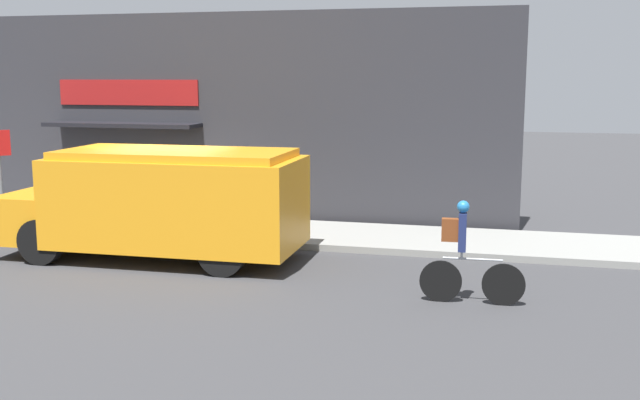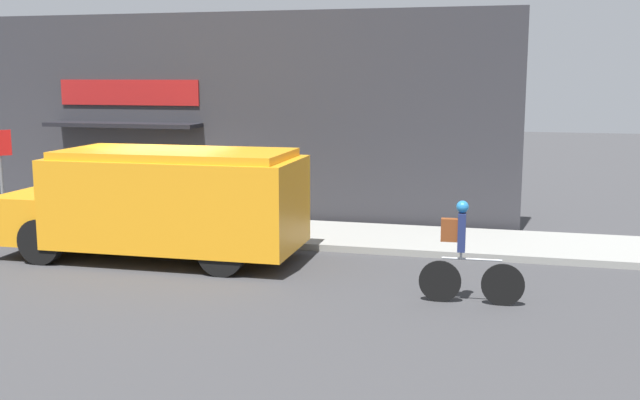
# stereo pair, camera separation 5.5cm
# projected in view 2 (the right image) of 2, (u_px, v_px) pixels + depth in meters

# --- Properties ---
(ground_plane) EXTENTS (70.00, 70.00, 0.00)m
(ground_plane) POSITION_uv_depth(u_px,v_px,m) (170.00, 242.00, 16.10)
(ground_plane) COLOR #38383A
(sidewalk) EXTENTS (28.00, 2.48, 0.14)m
(sidewalk) POSITION_uv_depth(u_px,v_px,m) (194.00, 228.00, 17.27)
(sidewalk) COLOR gray
(sidewalk) RESTS_ON ground_plane
(storefront) EXTENTS (14.62, 0.99, 5.05)m
(storefront) POSITION_uv_depth(u_px,v_px,m) (213.00, 118.00, 18.33)
(storefront) COLOR #2D2D33
(storefront) RESTS_ON ground_plane
(school_bus) EXTENTS (5.94, 2.64, 2.15)m
(school_bus) POSITION_uv_depth(u_px,v_px,m) (162.00, 201.00, 14.49)
(school_bus) COLOR orange
(school_bus) RESTS_ON ground_plane
(cyclist) EXTENTS (1.64, 0.20, 1.64)m
(cyclist) POSITION_uv_depth(u_px,v_px,m) (464.00, 255.00, 11.69)
(cyclist) COLOR black
(cyclist) RESTS_ON ground_plane
(trash_bin) EXTENTS (0.53, 0.53, 0.79)m
(trash_bin) POSITION_uv_depth(u_px,v_px,m) (247.00, 210.00, 16.96)
(trash_bin) COLOR #2D5138
(trash_bin) RESTS_ON sidewalk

